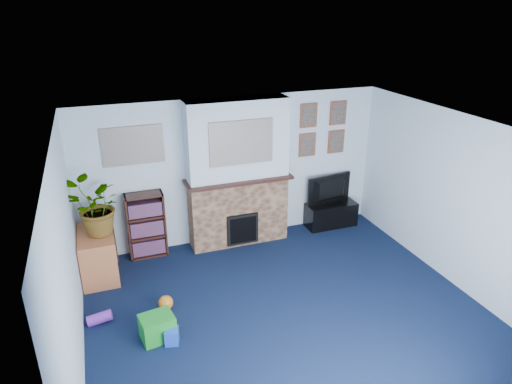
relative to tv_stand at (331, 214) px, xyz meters
name	(u,v)px	position (x,y,z in m)	size (l,w,h in m)	color
floor	(287,312)	(-1.73, -2.03, -0.23)	(5.00, 4.50, 0.01)	#0E1935
ceiling	(293,133)	(-1.73, -2.03, 2.17)	(5.00, 4.50, 0.01)	white
wall_back	(234,170)	(-1.73, 0.22, 0.97)	(5.00, 0.04, 2.40)	silver
wall_front	(408,357)	(-1.73, -4.28, 0.97)	(5.00, 0.04, 2.40)	silver
wall_left	(67,269)	(-4.23, -2.03, 0.97)	(0.04, 4.50, 2.40)	silver
wall_right	(456,201)	(0.77, -2.03, 0.97)	(0.04, 4.50, 2.40)	silver
chimney_breast	(238,175)	(-1.73, 0.02, 0.96)	(1.72, 0.50, 2.40)	brown
collage_main	(241,143)	(-1.73, -0.19, 1.55)	(1.00, 0.03, 0.68)	gray
collage_left	(133,146)	(-3.28, 0.21, 1.55)	(0.90, 0.03, 0.58)	gray
portrait_tl	(309,116)	(-0.43, 0.20, 1.77)	(0.30, 0.03, 0.40)	brown
portrait_tr	(338,113)	(0.12, 0.20, 1.77)	(0.30, 0.03, 0.40)	brown
portrait_bl	(307,145)	(-0.43, 0.20, 1.27)	(0.30, 0.03, 0.40)	brown
portrait_br	(336,142)	(0.12, 0.20, 1.27)	(0.30, 0.03, 0.40)	brown
tv_stand	(331,214)	(0.00, 0.00, 0.00)	(0.90, 0.38, 0.43)	black
television	(332,190)	(0.00, 0.02, 0.45)	(0.88, 0.11, 0.50)	black
bookshelf	(146,226)	(-3.22, 0.08, 0.28)	(0.58, 0.28, 1.05)	#331912
sideboard	(98,254)	(-3.97, -0.28, 0.12)	(0.49, 0.89, 0.69)	#BE663C
potted_plant	(95,208)	(-3.92, -0.33, 0.88)	(0.74, 0.64, 0.83)	#26661E
mantel_clock	(234,175)	(-1.81, -0.03, 1.00)	(0.09, 0.06, 0.13)	gold
mantel_candle	(256,171)	(-1.44, -0.03, 1.01)	(0.05, 0.05, 0.17)	#B2BFC6
mantel_teddy	(208,178)	(-2.23, -0.03, 0.99)	(0.13, 0.13, 0.13)	gray
mantel_can	(283,169)	(-0.96, -0.03, 0.99)	(0.06, 0.06, 0.11)	blue
green_crate	(158,328)	(-3.39, -1.95, -0.09)	(0.39, 0.31, 0.31)	#198C26
toy_ball	(166,303)	(-3.20, -1.42, -0.14)	(0.19, 0.19, 0.19)	orange
toy_block	(172,335)	(-3.24, -2.10, -0.12)	(0.16, 0.16, 0.20)	blue
toy_tube	(100,318)	(-4.03, -1.42, -0.16)	(0.14, 0.14, 0.30)	purple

